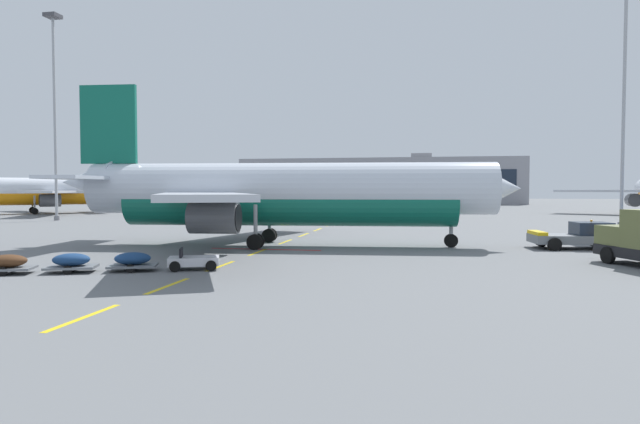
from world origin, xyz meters
TOP-DOWN VIEW (x-y plane):
  - ground at (40.00, 40.00)m, footprint 400.00×400.00m
  - apron_paint_markings at (18.00, 37.69)m, footprint 8.00×97.33m
  - airliner_foreground at (18.49, 24.59)m, footprint 34.82×34.47m
  - pushback_tug at (39.81, 26.64)m, footprint 6.28×3.72m
  - airliner_far_center at (-38.28, 66.71)m, footprint 29.95×28.34m
  - baggage_train at (12.81, 10.39)m, footprint 11.38×5.45m
  - ground_crew_worker at (41.84, 22.98)m, footprint 0.65×0.44m
  - apron_light_mast_near at (-20.10, 50.79)m, footprint 1.80×1.80m
  - apron_light_mast_far at (50.30, 50.44)m, footprint 1.80×1.80m
  - terminal_satellite at (15.44, 150.45)m, footprint 82.11×21.09m

SIDE VIEW (x-z plane):
  - ground at x=40.00m, z-range 0.00..0.00m
  - apron_paint_markings at x=18.00m, z-range 0.00..0.01m
  - baggage_train at x=12.81m, z-range -0.04..1.10m
  - pushback_tug at x=39.81m, z-range -0.14..1.94m
  - ground_crew_worker at x=41.84m, z-range 0.12..1.83m
  - airliner_far_center at x=-38.28m, z-range -2.15..10.03m
  - airliner_foreground at x=18.49m, z-range -2.15..10.05m
  - terminal_satellite at x=15.44m, z-range -0.78..14.02m
  - apron_light_mast_near at x=-20.10m, z-range 3.15..30.81m
  - apron_light_mast_far at x=50.30m, z-range 3.23..32.78m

